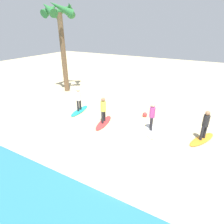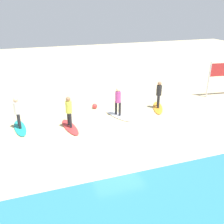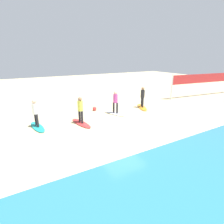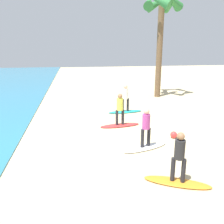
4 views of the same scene
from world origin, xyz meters
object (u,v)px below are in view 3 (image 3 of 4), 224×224
Objects in this scene: surfboard_white at (115,113)px; surfer_red at (80,108)px; surfboard_orange at (142,107)px; surfboard_teal at (37,127)px; surfboard_red at (81,123)px; surfer_teal at (35,111)px; surfer_orange at (143,96)px; surfer_white at (115,100)px; volleyball_net at (207,79)px; beach_ball at (95,109)px.

surfer_red is (2.90, 0.61, 0.99)m from surfboard_white.
surfboard_white is (2.77, 0.32, 0.00)m from surfboard_orange.
surfboard_orange is at bearing -170.69° from surfer_red.
surfboard_teal is at bearing -16.47° from surfer_red.
surfboard_red is at bearing -56.46° from surfboard_orange.
surfer_teal is at bearing -112.90° from surfboard_white.
surfer_orange is 5.75m from surfer_red.
surfer_white is 11.53m from volleyball_net.
surfer_orange is at bearing 161.22° from beach_ball.
beach_ball is at bearing 100.87° from surfboard_teal.
volleyball_net reaches higher than surfer_teal.
surfboard_red is at bearing 66.22° from surfboard_teal.
surfboard_orange is 1.28× the size of surfer_white.
surfboard_white is at bearing 2.86° from volleyball_net.
surfboard_teal is 16.99m from volleyball_net.
surfer_orange and surfer_white have the same top height.
surfer_teal is at bearing -0.00° from surfboard_teal.
surfer_orange is 0.78× the size of surfboard_teal.
surfer_red reaches higher than beach_ball.
beach_ball is (-4.45, -1.46, 0.11)m from surfboard_teal.
surfboard_orange is at bearing 84.04° from surfboard_teal.
surfer_red is 2.61m from surfer_teal.
surfer_white is at bearing -168.14° from surfer_red.
surfer_white reaches higher than surfboard_red.
surfer_red reaches higher than surfboard_teal.
surfboard_red is at bearing 9.31° from surfer_orange.
surfer_orange is 0.78× the size of surfboard_white.
surfer_orange is 5.26× the size of beach_ball.
surfboard_red is 1.00× the size of surfboard_teal.
surfboard_orange is 0.99m from surfer_orange.
surfer_teal is at bearing -115.19° from surfboard_red.
surfer_white is at bearing 2.86° from volleyball_net.
surfboard_orange is at bearing 180.00° from surfer_orange.
surfboard_white is 11.64m from volleyball_net.
volleyball_net is (-16.89, -0.44, 1.74)m from surfboard_teal.
surfboard_red is at bearing 48.48° from beach_ball.
volleyball_net is (-11.49, -0.57, 1.74)m from surfboard_white.
surfboard_red is at bearing 163.53° from surfer_teal.
surfer_teal is (0.00, 0.00, 0.99)m from surfboard_teal.
surfboard_red is 0.99m from surfer_red.
surfer_orange is at bearing 1.66° from volleyball_net.
surfboard_teal is 0.23× the size of volleyball_net.
volleyball_net reaches higher than surfer_orange.
beach_ball is at bearing 129.76° from surfboard_red.
surfboard_teal is (8.18, 0.19, 0.00)m from surfboard_orange.
surfer_teal is 4.76m from beach_ball.
volleyball_net is at bearing 85.97° from surfboard_red.
surfer_red is at bearing 4.70° from volleyball_net.
surfer_orange is 0.78× the size of surfboard_red.
surfboard_orange is at bearing 90.59° from surfboard_red.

